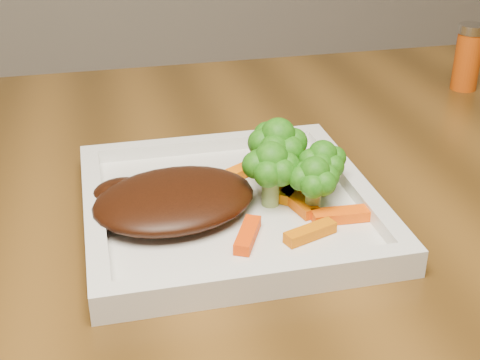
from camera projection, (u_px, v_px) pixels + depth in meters
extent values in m
cube|color=white|center=(230.00, 210.00, 0.64)|extent=(0.27, 0.27, 0.01)
ellipsoid|color=black|center=(174.00, 199.00, 0.61)|extent=(0.17, 0.15, 0.03)
cube|color=#D66503|center=(310.00, 232.00, 0.58)|extent=(0.05, 0.03, 0.01)
cube|color=#FF5204|center=(346.00, 215.00, 0.61)|extent=(0.06, 0.02, 0.01)
cube|color=#F13E03|center=(248.00, 235.00, 0.58)|extent=(0.04, 0.05, 0.01)
cube|color=orange|center=(314.00, 167.00, 0.69)|extent=(0.06, 0.03, 0.01)
cube|color=#FF6A04|center=(239.00, 172.00, 0.68)|extent=(0.06, 0.04, 0.01)
cube|color=#DE5703|center=(296.00, 201.00, 0.63)|extent=(0.03, 0.06, 0.01)
cube|color=orange|center=(293.00, 189.00, 0.65)|extent=(0.04, 0.05, 0.01)
cylinder|color=#BF450A|center=(468.00, 57.00, 0.93)|extent=(0.04, 0.04, 0.09)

